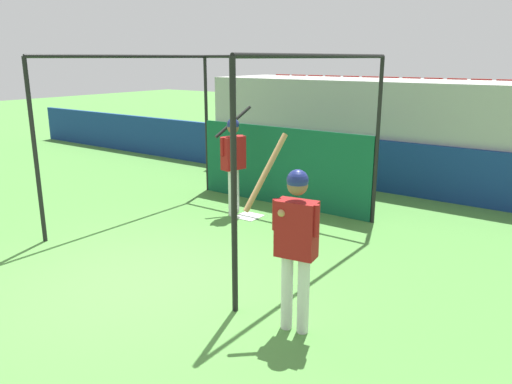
% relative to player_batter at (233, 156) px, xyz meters
% --- Properties ---
extents(ground_plane, '(60.00, 60.00, 0.00)m').
position_rel_player_batter_xyz_m(ground_plane, '(0.84, -3.24, -1.12)').
color(ground_plane, '#477F38').
extents(outfield_wall, '(24.00, 0.12, 1.15)m').
position_rel_player_batter_xyz_m(outfield_wall, '(0.84, 3.23, -0.54)').
color(outfield_wall, navy).
rests_on(outfield_wall, ground).
extents(bleacher_section, '(8.15, 2.40, 2.43)m').
position_rel_player_batter_xyz_m(bleacher_section, '(0.84, 4.50, 0.09)').
color(bleacher_section, '#9E9E99').
rests_on(bleacher_section, ground).
extents(batting_cage, '(4.04, 4.12, 2.97)m').
position_rel_player_batter_xyz_m(batting_cage, '(0.40, 0.41, 0.16)').
color(batting_cage, black).
rests_on(batting_cage, ground).
extents(home_plate, '(0.44, 0.44, 0.02)m').
position_rel_player_batter_xyz_m(home_plate, '(0.36, -0.01, -1.11)').
color(home_plate, white).
rests_on(home_plate, ground).
extents(player_batter, '(0.60, 0.97, 2.01)m').
position_rel_player_batter_xyz_m(player_batter, '(0.00, 0.00, 0.00)').
color(player_batter, silver).
rests_on(player_batter, ground).
extents(player_waiting, '(0.75, 0.57, 2.14)m').
position_rel_player_batter_xyz_m(player_waiting, '(3.18, -2.96, -0.01)').
color(player_waiting, silver).
rests_on(player_waiting, ground).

